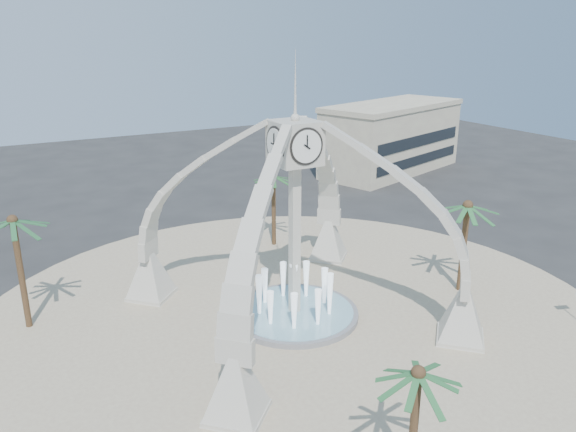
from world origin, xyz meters
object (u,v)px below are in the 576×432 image
palm_east (468,207)px  palm_west (13,222)px  clock_tower (295,219)px  fountain (294,312)px  palm_north (273,177)px  palm_south (418,375)px

palm_east → palm_west: (-26.60, 8.86, 0.65)m
clock_tower → fountain: bearing=90.0°
palm_north → palm_south: bearing=-106.3°
palm_north → palm_south: (-7.63, -26.06, -0.63)m
palm_north → fountain: bearing=-111.7°
palm_east → palm_west: palm_west is taller
clock_tower → palm_south: bearing=-101.7°
clock_tower → palm_south: (-2.97, -14.35, -1.28)m
palm_east → palm_south: bearing=-140.7°
fountain → palm_north: bearing=68.3°
fountain → palm_west: size_ratio=1.06×
clock_tower → palm_east: bearing=-10.5°
palm_east → clock_tower: bearing=169.5°
palm_north → palm_south: size_ratio=1.11×
clock_tower → palm_east: size_ratio=2.58×
fountain → palm_south: size_ratio=1.34×
palm_south → palm_west: bearing=119.2°
palm_south → palm_east: bearing=39.3°
clock_tower → palm_east: clock_tower is taller
palm_east → palm_north: (-7.22, 13.92, -0.23)m
clock_tower → palm_west: size_ratio=2.37×
clock_tower → palm_west: 16.16m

